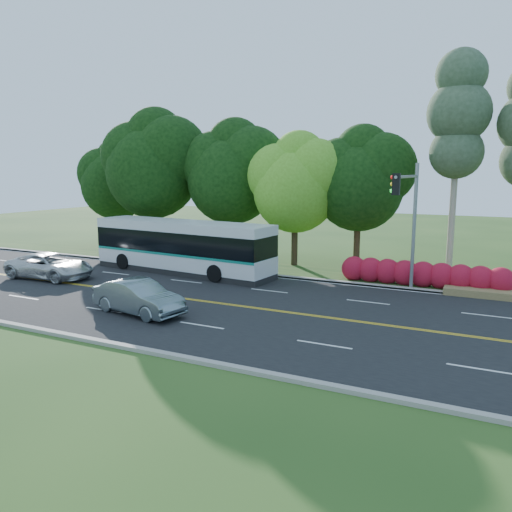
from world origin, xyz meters
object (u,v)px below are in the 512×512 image
at_px(traffic_signal, 409,209).
at_px(suv, 50,266).
at_px(transit_bus, 182,247).
at_px(sedan, 138,297).

distance_m(traffic_signal, suv, 21.49).
bearing_deg(traffic_signal, transit_bus, 178.76).
relative_size(sedan, suv, 0.86).
bearing_deg(transit_bus, suv, -135.14).
distance_m(transit_bus, sedan, 9.72).
bearing_deg(traffic_signal, suv, -166.83).
distance_m(traffic_signal, sedan, 14.20).
height_order(traffic_signal, transit_bus, traffic_signal).
bearing_deg(sedan, suv, 78.93).
xyz_separation_m(transit_bus, sedan, (3.68, -8.95, -0.88)).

